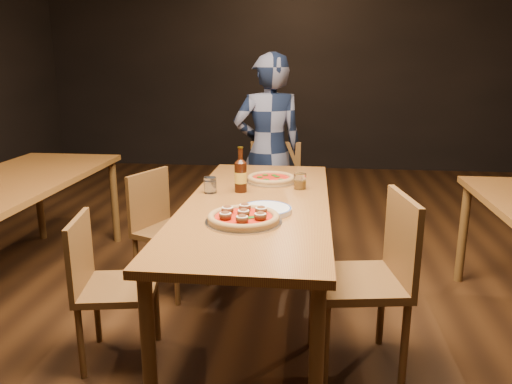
# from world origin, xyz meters

# --- Properties ---
(ground) EXTENTS (9.00, 9.00, 0.00)m
(ground) POSITION_xyz_m (0.00, 0.00, 0.00)
(ground) COLOR black
(table_main) EXTENTS (0.80, 2.00, 0.75)m
(table_main) POSITION_xyz_m (0.00, 0.00, 0.68)
(table_main) COLOR brown
(table_main) RESTS_ON ground
(table_left) EXTENTS (0.80, 2.00, 0.75)m
(table_left) POSITION_xyz_m (-1.70, 0.30, 0.68)
(table_left) COLOR brown
(table_left) RESTS_ON ground
(chair_main_nw) EXTENTS (0.44, 0.44, 0.81)m
(chair_main_nw) POSITION_xyz_m (-0.66, -0.45, 0.41)
(chair_main_nw) COLOR #564316
(chair_main_nw) RESTS_ON ground
(chair_main_sw) EXTENTS (0.52, 0.52, 0.84)m
(chair_main_sw) POSITION_xyz_m (-0.62, 0.38, 0.42)
(chair_main_sw) COLOR #564316
(chair_main_sw) RESTS_ON ground
(chair_main_e) EXTENTS (0.50, 0.50, 0.94)m
(chair_main_e) POSITION_xyz_m (0.54, -0.37, 0.47)
(chair_main_e) COLOR #564316
(chair_main_e) RESTS_ON ground
(chair_end) EXTENTS (0.43, 0.43, 0.90)m
(chair_end) POSITION_xyz_m (-0.01, 1.25, 0.45)
(chair_end) COLOR #564316
(chair_end) RESTS_ON ground
(pizza_meatball) EXTENTS (0.38, 0.38, 0.07)m
(pizza_meatball) POSITION_xyz_m (-0.02, -0.37, 0.78)
(pizza_meatball) COLOR #B7B7BF
(pizza_meatball) RESTS_ON table_main
(pizza_margherita) EXTENTS (0.33, 0.33, 0.04)m
(pizza_margherita) POSITION_xyz_m (0.04, 0.48, 0.77)
(pizza_margherita) COLOR #B7B7BF
(pizza_margherita) RESTS_ON table_main
(plate_stack) EXTENTS (0.27, 0.27, 0.03)m
(plate_stack) POSITION_xyz_m (0.07, -0.19, 0.76)
(plate_stack) COLOR white
(plate_stack) RESTS_ON table_main
(beer_bottle) EXTENTS (0.08, 0.08, 0.27)m
(beer_bottle) POSITION_xyz_m (-0.12, 0.21, 0.85)
(beer_bottle) COLOR black
(beer_bottle) RESTS_ON table_main
(water_glass) EXTENTS (0.08, 0.08, 0.10)m
(water_glass) POSITION_xyz_m (-0.30, 0.16, 0.80)
(water_glass) COLOR white
(water_glass) RESTS_ON table_main
(amber_glass) EXTENTS (0.08, 0.08, 0.10)m
(amber_glass) POSITION_xyz_m (0.23, 0.32, 0.80)
(amber_glass) COLOR #8B540F
(amber_glass) RESTS_ON table_main
(diner) EXTENTS (0.66, 0.53, 1.58)m
(diner) POSITION_xyz_m (-0.06, 1.36, 0.79)
(diner) COLOR black
(diner) RESTS_ON ground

